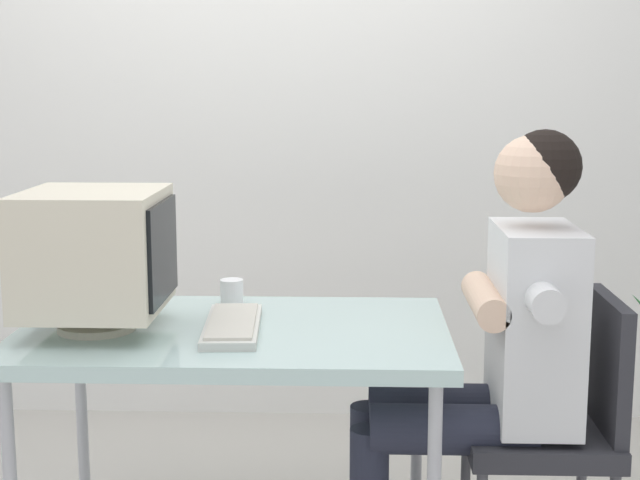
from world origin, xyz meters
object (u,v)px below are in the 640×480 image
object	(u,v)px
crt_monitor	(95,252)
person_seated	(493,340)
desk_mug	(232,292)
desk	(234,346)
office_chair	(559,419)
keyboard	(233,325)

from	to	relation	value
crt_monitor	person_seated	world-z (taller)	person_seated
desk_mug	desk	bearing A→B (deg)	-81.54
office_chair	person_seated	size ratio (longest dim) A/B	0.64
office_chair	person_seated	distance (m)	0.30
desk	keyboard	distance (m)	0.08
person_seated	desk_mug	size ratio (longest dim) A/B	15.98
keyboard	office_chair	distance (m)	0.96
crt_monitor	office_chair	distance (m)	1.38
office_chair	desk_mug	distance (m)	1.04
desk	office_chair	bearing A→B (deg)	1.08
keyboard	crt_monitor	bearing A→B (deg)	-178.73
desk	office_chair	xyz separation A→B (m)	(0.92, 0.02, -0.21)
desk_mug	office_chair	bearing A→B (deg)	-14.18
desk	person_seated	distance (m)	0.73
crt_monitor	office_chair	world-z (taller)	crt_monitor
keyboard	office_chair	size ratio (longest dim) A/B	0.51
crt_monitor	keyboard	world-z (taller)	crt_monitor
keyboard	desk_mug	world-z (taller)	desk_mug
office_chair	desk	bearing A→B (deg)	-178.92
keyboard	office_chair	xyz separation A→B (m)	(0.92, 0.05, -0.28)
desk	office_chair	size ratio (longest dim) A/B	1.43
office_chair	person_seated	xyz separation A→B (m)	(-0.19, -0.00, 0.23)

